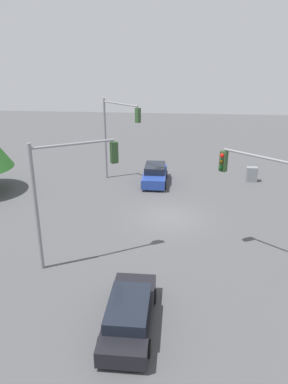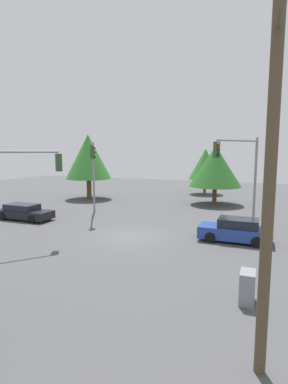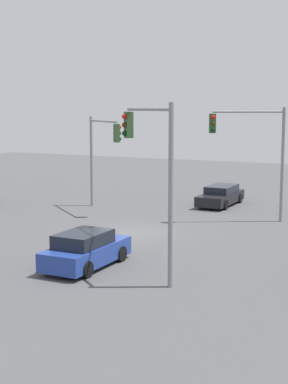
{
  "view_description": "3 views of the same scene",
  "coord_description": "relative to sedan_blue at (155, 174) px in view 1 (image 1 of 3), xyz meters",
  "views": [
    {
      "loc": [
        0.39,
        -21.83,
        10.3
      ],
      "look_at": [
        -1.59,
        -1.17,
        2.18
      ],
      "focal_mm": 35.0,
      "sensor_mm": 36.0,
      "label": 1
    },
    {
      "loc": [
        17.37,
        7.98,
        5.49
      ],
      "look_at": [
        -0.61,
        0.75,
        2.91
      ],
      "focal_mm": 28.0,
      "sensor_mm": 36.0,
      "label": 2
    },
    {
      "loc": [
        -13.77,
        25.93,
        6.37
      ],
      "look_at": [
        -0.79,
        0.0,
        2.15
      ],
      "focal_mm": 55.0,
      "sensor_mm": 36.0,
      "label": 3
    }
  ],
  "objects": [
    {
      "name": "sedan_dark",
      "position": [
        0.14,
        -16.66,
        -0.07
      ],
      "size": [
        1.89,
        4.79,
        1.28
      ],
      "color": "black",
      "rests_on": "ground_plane"
    },
    {
      "name": "sedan_blue",
      "position": [
        0.0,
        0.0,
        0.0
      ],
      "size": [
        1.92,
        4.3,
        1.46
      ],
      "rotation": [
        0.0,
        0.0,
        3.14
      ],
      "color": "#233D93",
      "rests_on": "ground_plane"
    },
    {
      "name": "traffic_signal_main",
      "position": [
        6.08,
        -11.57,
        3.31
      ],
      "size": [
        3.78,
        3.16,
        5.75
      ],
      "rotation": [
        0.0,
        0.0,
        2.45
      ],
      "color": "gray",
      "rests_on": "ground_plane"
    },
    {
      "name": "electrical_cabinet",
      "position": [
        7.79,
        1.11,
        -0.1
      ],
      "size": [
        0.87,
        0.53,
        1.19
      ],
      "primitive_type": "cube",
      "color": "gray",
      "rests_on": "ground_plane"
    },
    {
      "name": "ground_plane",
      "position": [
        1.44,
        -6.51,
        -0.7
      ],
      "size": [
        80.0,
        80.0,
        0.0
      ],
      "primitive_type": "plane",
      "color": "#4C4C4F"
    },
    {
      "name": "traffic_signal_aux",
      "position": [
        -2.92,
        -0.04,
        3.77
      ],
      "size": [
        3.23,
        2.68,
        6.52
      ],
      "rotation": [
        0.0,
        0.0,
        -0.68
      ],
      "color": "gray",
      "rests_on": "ground_plane"
    },
    {
      "name": "traffic_signal_cross",
      "position": [
        -3.32,
        -12.11,
        3.67
      ],
      "size": [
        3.72,
        2.34,
        6.35
      ],
      "rotation": [
        0.0,
        0.0,
        0.53
      ],
      "color": "gray",
      "rests_on": "ground_plane"
    }
  ]
}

